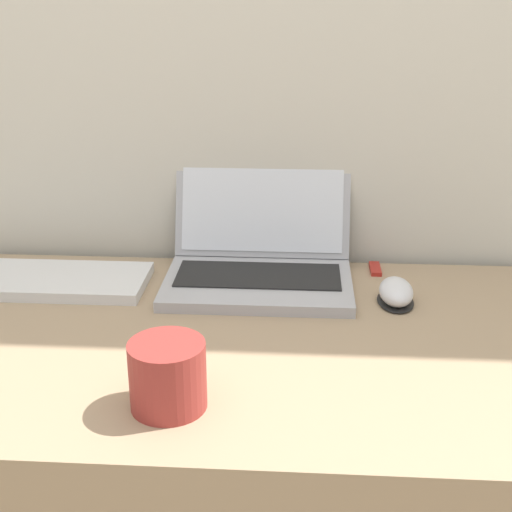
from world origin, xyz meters
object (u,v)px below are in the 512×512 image
(computer_mouse, at_px, (396,293))
(drink_cup, at_px, (168,374))
(usb_stick, at_px, (375,269))
(external_keyboard, at_px, (42,280))
(laptop, at_px, (260,249))

(computer_mouse, bearing_deg, drink_cup, -134.40)
(usb_stick, bearing_deg, external_keyboard, -169.98)
(drink_cup, xyz_separation_m, computer_mouse, (0.34, 0.35, -0.03))
(laptop, relative_size, external_keyboard, 0.88)
(computer_mouse, relative_size, usb_stick, 1.67)
(drink_cup, height_order, usb_stick, drink_cup)
(drink_cup, bearing_deg, external_keyboard, 128.86)
(external_keyboard, height_order, usb_stick, external_keyboard)
(external_keyboard, bearing_deg, computer_mouse, -3.00)
(usb_stick, bearing_deg, computer_mouse, -81.24)
(computer_mouse, height_order, external_keyboard, computer_mouse)
(laptop, relative_size, drink_cup, 3.35)
(drink_cup, bearing_deg, usb_stick, 57.12)
(computer_mouse, relative_size, external_keyboard, 0.26)
(external_keyboard, bearing_deg, drink_cup, -51.14)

